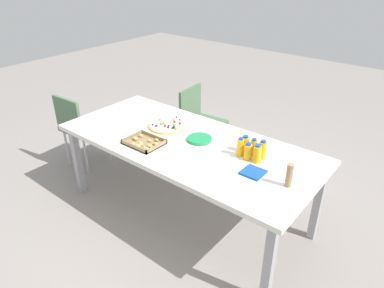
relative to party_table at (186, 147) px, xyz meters
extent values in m
plane|color=gray|center=(0.00, 0.00, -0.68)|extent=(12.00, 12.00, 0.00)
cube|color=silver|center=(0.00, 0.00, 0.04)|extent=(2.19, 0.97, 0.04)
cube|color=#99999E|center=(-1.01, -0.41, -0.33)|extent=(0.06, 0.06, 0.70)
cube|color=#99999E|center=(1.01, -0.41, -0.33)|extent=(0.06, 0.06, 0.70)
cube|color=#99999E|center=(-1.01, 0.41, -0.33)|extent=(0.06, 0.06, 0.70)
cube|color=#99999E|center=(1.01, 0.41, -0.33)|extent=(0.06, 0.06, 0.70)
cube|color=#4C6B4C|center=(0.45, -0.85, -0.23)|extent=(0.43, 0.43, 0.04)
cube|color=#4C6B4C|center=(0.64, -0.83, -0.04)|extent=(0.06, 0.38, 0.38)
cylinder|color=silver|center=(0.30, -1.02, -0.47)|extent=(0.02, 0.02, 0.41)
cylinder|color=silver|center=(0.28, -0.70, -0.47)|extent=(0.02, 0.02, 0.41)
cylinder|color=silver|center=(0.62, -0.99, -0.47)|extent=(0.02, 0.02, 0.41)
cylinder|color=silver|center=(0.60, -0.67, -0.47)|extent=(0.02, 0.02, 0.41)
cube|color=#4C6B4C|center=(1.41, 0.02, -0.23)|extent=(0.42, 0.42, 0.04)
cube|color=#4C6B4C|center=(1.40, 0.20, -0.04)|extent=(0.38, 0.05, 0.38)
cylinder|color=silver|center=(1.57, -0.13, -0.47)|extent=(0.02, 0.02, 0.41)
cylinder|color=silver|center=(1.25, -0.15, -0.47)|extent=(0.02, 0.02, 0.41)
cylinder|color=silver|center=(1.56, 0.19, -0.47)|extent=(0.02, 0.02, 0.41)
cylinder|color=silver|center=(1.24, 0.17, -0.47)|extent=(0.02, 0.02, 0.41)
cylinder|color=#F9AB14|center=(-0.62, -0.15, 0.13)|extent=(0.06, 0.06, 0.13)
cylinder|color=blue|center=(-0.62, -0.15, 0.20)|extent=(0.04, 0.04, 0.02)
cylinder|color=#F9AC14|center=(-0.54, -0.15, 0.12)|extent=(0.05, 0.05, 0.12)
cylinder|color=blue|center=(-0.54, -0.15, 0.19)|extent=(0.03, 0.03, 0.02)
cylinder|color=#F9AB14|center=(-0.47, -0.15, 0.12)|extent=(0.06, 0.06, 0.12)
cylinder|color=blue|center=(-0.47, -0.15, 0.19)|extent=(0.04, 0.04, 0.02)
cylinder|color=#FAAD14|center=(-0.61, -0.07, 0.12)|extent=(0.06, 0.06, 0.13)
cylinder|color=blue|center=(-0.61, -0.07, 0.20)|extent=(0.04, 0.04, 0.02)
cylinder|color=#F9AD14|center=(-0.54, -0.07, 0.12)|extent=(0.06, 0.06, 0.12)
cylinder|color=blue|center=(-0.54, -0.07, 0.18)|extent=(0.04, 0.04, 0.02)
cylinder|color=#FAAE14|center=(-0.47, -0.08, 0.13)|extent=(0.05, 0.05, 0.13)
cylinder|color=blue|center=(-0.47, -0.08, 0.20)|extent=(0.03, 0.03, 0.02)
cylinder|color=tan|center=(0.31, -0.12, 0.07)|extent=(0.36, 0.36, 0.02)
cylinder|color=white|center=(0.31, -0.12, 0.08)|extent=(0.33, 0.33, 0.01)
sphere|color=#66B238|center=(0.23, -0.12, 0.09)|extent=(0.03, 0.03, 0.03)
sphere|color=#1E1947|center=(0.25, -0.05, 0.09)|extent=(0.02, 0.02, 0.02)
sphere|color=red|center=(0.22, -0.18, 0.09)|extent=(0.02, 0.02, 0.02)
sphere|color=#1E1947|center=(0.39, -0.01, 0.09)|extent=(0.02, 0.02, 0.02)
sphere|color=#66B238|center=(0.18, -0.07, 0.09)|extent=(0.03, 0.03, 0.03)
sphere|color=red|center=(0.28, -0.17, 0.09)|extent=(0.02, 0.02, 0.02)
sphere|color=#1E1947|center=(0.34, -0.27, 0.09)|extent=(0.02, 0.02, 0.02)
sphere|color=red|center=(0.29, -0.06, 0.09)|extent=(0.02, 0.02, 0.02)
sphere|color=#1E1947|center=(0.21, -0.08, 0.09)|extent=(0.02, 0.02, 0.02)
sphere|color=red|center=(0.27, -0.08, 0.09)|extent=(0.02, 0.02, 0.02)
sphere|color=#66B238|center=(0.32, -0.20, 0.09)|extent=(0.02, 0.02, 0.02)
sphere|color=#66B238|center=(0.42, -0.13, 0.09)|extent=(0.02, 0.02, 0.02)
sphere|color=red|center=(0.35, -0.06, 0.09)|extent=(0.02, 0.02, 0.02)
sphere|color=#66B238|center=(0.33, -0.09, 0.09)|extent=(0.03, 0.03, 0.03)
sphere|color=red|center=(0.35, -0.01, 0.09)|extent=(0.02, 0.02, 0.02)
sphere|color=#1E1947|center=(0.21, -0.07, 0.09)|extent=(0.02, 0.02, 0.02)
sphere|color=red|center=(0.28, -0.24, 0.09)|extent=(0.02, 0.02, 0.02)
cube|color=olive|center=(0.24, 0.25, 0.06)|extent=(0.29, 0.24, 0.01)
cube|color=olive|center=(0.24, 0.13, 0.08)|extent=(0.29, 0.01, 0.03)
cube|color=olive|center=(0.24, 0.36, 0.08)|extent=(0.29, 0.01, 0.03)
cube|color=olive|center=(0.10, 0.25, 0.08)|extent=(0.01, 0.24, 0.03)
cube|color=olive|center=(0.38, 0.25, 0.08)|extent=(0.01, 0.24, 0.03)
ellipsoid|color=tan|center=(0.24, 0.28, 0.08)|extent=(0.04, 0.03, 0.03)
ellipsoid|color=tan|center=(0.33, 0.19, 0.08)|extent=(0.04, 0.03, 0.02)
ellipsoid|color=tan|center=(0.23, 0.30, 0.08)|extent=(0.04, 0.03, 0.02)
ellipsoid|color=tan|center=(0.18, 0.16, 0.08)|extent=(0.04, 0.03, 0.02)
ellipsoid|color=tan|center=(0.13, 0.22, 0.08)|extent=(0.04, 0.03, 0.03)
ellipsoid|color=tan|center=(0.33, 0.26, 0.08)|extent=(0.05, 0.03, 0.03)
ellipsoid|color=tan|center=(0.13, 0.32, 0.08)|extent=(0.04, 0.03, 0.02)
ellipsoid|color=tan|center=(0.28, 0.33, 0.08)|extent=(0.04, 0.03, 0.02)
ellipsoid|color=tan|center=(0.22, 0.21, 0.08)|extent=(0.03, 0.02, 0.02)
ellipsoid|color=tan|center=(0.13, 0.33, 0.08)|extent=(0.06, 0.04, 0.03)
ellipsoid|color=tan|center=(0.15, 0.28, 0.08)|extent=(0.05, 0.04, 0.03)
ellipsoid|color=tan|center=(0.22, 0.33, 0.08)|extent=(0.06, 0.04, 0.03)
cylinder|color=#1E8C4C|center=(-0.08, -0.08, 0.06)|extent=(0.20, 0.20, 0.00)
cylinder|color=#1E8C4C|center=(-0.08, -0.08, 0.07)|extent=(0.20, 0.20, 0.00)
cylinder|color=#1E8C4C|center=(-0.08, -0.08, 0.07)|extent=(0.20, 0.20, 0.00)
cylinder|color=#1E8C4C|center=(-0.08, -0.08, 0.08)|extent=(0.20, 0.20, 0.00)
cylinder|color=#1E8C4C|center=(-0.08, -0.08, 0.08)|extent=(0.20, 0.20, 0.00)
cube|color=#194CA5|center=(-0.67, 0.08, 0.07)|extent=(0.15, 0.15, 0.02)
cylinder|color=#9E7A56|center=(-0.93, 0.07, 0.14)|extent=(0.04, 0.04, 0.17)
camera|label=1|loc=(-1.64, 1.96, 1.41)|focal=32.95mm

